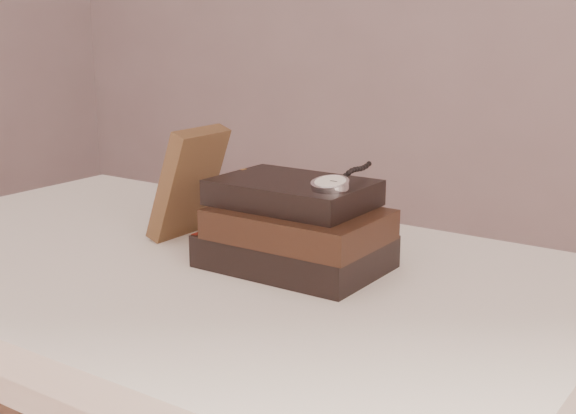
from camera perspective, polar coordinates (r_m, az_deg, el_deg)
The scene contains 5 objects.
table at distance 1.03m, azimuth -6.86°, elevation -8.61°, with size 1.00×0.60×0.75m.
book_stack at distance 0.94m, azimuth 0.56°, elevation -1.56°, with size 0.22×0.15×0.11m.
journal at distance 1.07m, azimuth -7.35°, elevation 1.77°, with size 0.02×0.10×0.16m, color #3B2616.
pocket_watch at distance 0.89m, azimuth 3.38°, elevation 1.83°, with size 0.04×0.15×0.02m.
eyeglasses at distance 1.04m, azimuth -0.72°, elevation 0.56°, with size 0.09×0.10×0.04m.
Camera 1 is at (0.64, -0.36, 1.05)m, focal length 48.14 mm.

